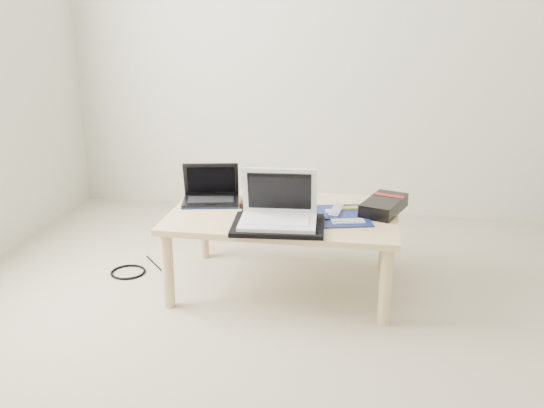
% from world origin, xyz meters
% --- Properties ---
extents(ground, '(4.00, 4.00, 0.00)m').
position_xyz_m(ground, '(0.00, 0.00, 0.00)').
color(ground, '#BDB399').
rests_on(ground, ground).
extents(coffee_table, '(1.10, 0.70, 0.40)m').
position_xyz_m(coffee_table, '(-0.35, 0.74, 0.35)').
color(coffee_table, tan).
rests_on(coffee_table, ground).
extents(book, '(0.29, 0.25, 0.03)m').
position_xyz_m(book, '(-0.43, 0.88, 0.41)').
color(book, black).
rests_on(book, coffee_table).
extents(netbook, '(0.32, 0.26, 0.20)m').
position_xyz_m(netbook, '(-0.74, 0.84, 0.44)').
color(netbook, black).
rests_on(netbook, coffee_table).
extents(tablet, '(0.26, 0.21, 0.01)m').
position_xyz_m(tablet, '(-0.35, 0.71, 0.41)').
color(tablet, black).
rests_on(tablet, coffee_table).
extents(remote, '(0.07, 0.21, 0.02)m').
position_xyz_m(remote, '(-0.09, 0.79, 0.41)').
color(remote, silver).
rests_on(remote, coffee_table).
extents(neoprene_sleeve, '(0.44, 0.34, 0.02)m').
position_xyz_m(neoprene_sleeve, '(-0.34, 0.53, 0.41)').
color(neoprene_sleeve, black).
rests_on(neoprene_sleeve, coffee_table).
extents(white_laptop, '(0.36, 0.27, 0.24)m').
position_xyz_m(white_laptop, '(-0.34, 0.55, 0.47)').
color(white_laptop, silver).
rests_on(white_laptop, neoprene_sleeve).
extents(motherboard, '(0.33, 0.38, 0.02)m').
position_xyz_m(motherboard, '(-0.07, 0.72, 0.40)').
color(motherboard, '#0C1651').
rests_on(motherboard, coffee_table).
extents(gpu_box, '(0.24, 0.34, 0.07)m').
position_xyz_m(gpu_box, '(0.13, 0.83, 0.43)').
color(gpu_box, black).
rests_on(gpu_box, coffee_table).
extents(cable_coil, '(0.12, 0.12, 0.01)m').
position_xyz_m(cable_coil, '(-0.50, 0.71, 0.41)').
color(cable_coil, black).
rests_on(cable_coil, coffee_table).
extents(floor_cable_coil, '(0.23, 0.23, 0.01)m').
position_xyz_m(floor_cable_coil, '(-1.19, 0.76, 0.01)').
color(floor_cable_coil, black).
rests_on(floor_cable_coil, ground).
extents(floor_cable_trail, '(0.25, 0.29, 0.01)m').
position_xyz_m(floor_cable_trail, '(-1.05, 0.85, 0.00)').
color(floor_cable_trail, black).
rests_on(floor_cable_trail, ground).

